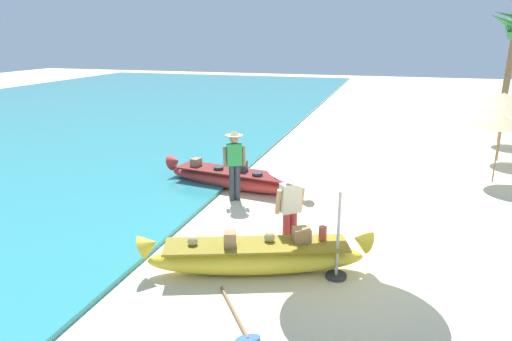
{
  "coord_description": "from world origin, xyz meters",
  "views": [
    {
      "loc": [
        0.72,
        -8.08,
        4.02
      ],
      "look_at": [
        -2.32,
        2.08,
        0.9
      ],
      "focal_mm": 32.69,
      "sensor_mm": 36.0,
      "label": 1
    }
  ],
  "objects_px": {
    "person_tourist_customer": "(290,209)",
    "patio_umbrella_large": "(342,156)",
    "boat_red_midground": "(234,178)",
    "boat_yellow_foreground": "(257,256)",
    "paddle": "(239,321)",
    "person_vendor_hatted": "(234,160)"
  },
  "relations": [
    {
      "from": "boat_yellow_foreground",
      "to": "paddle",
      "type": "bearing_deg",
      "value": -83.56
    },
    {
      "from": "person_vendor_hatted",
      "to": "patio_umbrella_large",
      "type": "height_order",
      "value": "patio_umbrella_large"
    },
    {
      "from": "patio_umbrella_large",
      "to": "paddle",
      "type": "distance_m",
      "value": 2.98
    },
    {
      "from": "boat_red_midground",
      "to": "person_vendor_hatted",
      "type": "bearing_deg",
      "value": -70.1
    },
    {
      "from": "boat_red_midground",
      "to": "patio_umbrella_large",
      "type": "bearing_deg",
      "value": -51.17
    },
    {
      "from": "person_tourist_customer",
      "to": "patio_umbrella_large",
      "type": "distance_m",
      "value": 1.66
    },
    {
      "from": "person_vendor_hatted",
      "to": "paddle",
      "type": "distance_m",
      "value": 5.29
    },
    {
      "from": "boat_yellow_foreground",
      "to": "paddle",
      "type": "relative_size",
      "value": 2.93
    },
    {
      "from": "boat_yellow_foreground",
      "to": "paddle",
      "type": "height_order",
      "value": "boat_yellow_foreground"
    },
    {
      "from": "person_vendor_hatted",
      "to": "person_tourist_customer",
      "type": "height_order",
      "value": "person_vendor_hatted"
    },
    {
      "from": "person_tourist_customer",
      "to": "patio_umbrella_large",
      "type": "relative_size",
      "value": 0.68
    },
    {
      "from": "paddle",
      "to": "patio_umbrella_large",
      "type": "bearing_deg",
      "value": 55.29
    },
    {
      "from": "patio_umbrella_large",
      "to": "paddle",
      "type": "xyz_separation_m",
      "value": [
        -1.19,
        -1.71,
        -2.13
      ]
    },
    {
      "from": "person_vendor_hatted",
      "to": "person_tourist_customer",
      "type": "bearing_deg",
      "value": -52.59
    },
    {
      "from": "person_vendor_hatted",
      "to": "paddle",
      "type": "xyz_separation_m",
      "value": [
        1.75,
        -4.89,
        -1.01
      ]
    },
    {
      "from": "person_tourist_customer",
      "to": "patio_umbrella_large",
      "type": "height_order",
      "value": "patio_umbrella_large"
    },
    {
      "from": "boat_red_midground",
      "to": "paddle",
      "type": "relative_size",
      "value": 3.17
    },
    {
      "from": "boat_red_midground",
      "to": "person_vendor_hatted",
      "type": "height_order",
      "value": "person_vendor_hatted"
    },
    {
      "from": "person_vendor_hatted",
      "to": "patio_umbrella_large",
      "type": "relative_size",
      "value": 0.74
    },
    {
      "from": "boat_yellow_foreground",
      "to": "person_tourist_customer",
      "type": "xyz_separation_m",
      "value": [
        0.4,
        0.79,
        0.63
      ]
    },
    {
      "from": "patio_umbrella_large",
      "to": "boat_red_midground",
      "type": "bearing_deg",
      "value": 128.83
    },
    {
      "from": "boat_red_midground",
      "to": "patio_umbrella_large",
      "type": "distance_m",
      "value": 5.52
    }
  ]
}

